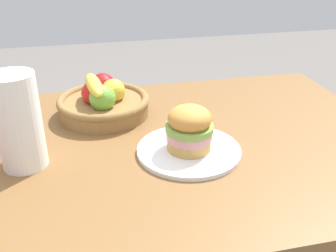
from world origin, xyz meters
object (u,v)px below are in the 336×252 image
Objects in this scene: plate at (189,150)px; sandwich at (189,128)px; paper_towel_roll at (18,122)px; fruit_basket at (103,101)px.

sandwich reaches higher than plate.
paper_towel_roll is (-0.42, 0.03, 0.05)m from sandwich.
plate is at bearing -4.71° from paper_towel_roll.
fruit_basket is 1.21× the size of paper_towel_roll.
paper_towel_roll reaches higher than plate.
sandwich is 0.35m from fruit_basket.
paper_towel_roll reaches higher than sandwich.
plate is 0.43m from paper_towel_roll.
plate is 0.07m from sandwich.
paper_towel_roll reaches higher than fruit_basket.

